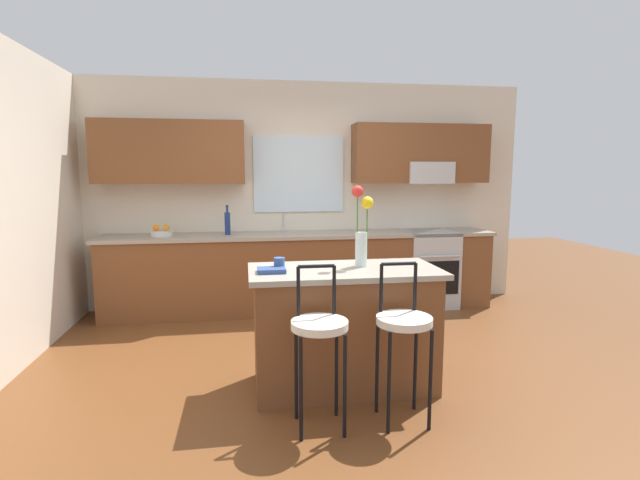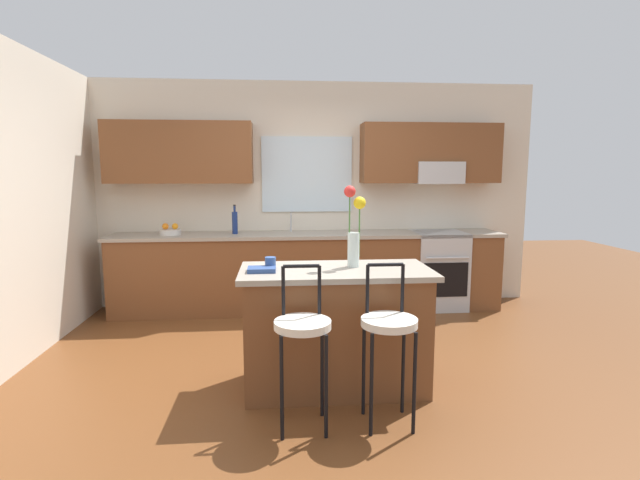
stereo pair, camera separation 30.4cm
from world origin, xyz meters
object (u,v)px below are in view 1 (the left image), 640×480
object	(u,v)px
bar_stool_near	(319,332)
bar_stool_middle	(404,328)
flower_vase	(362,228)
fruit_bowl_oranges	(161,232)
bottle_olive_oil	(227,223)
kitchen_island	(344,328)
mug_ceramic	(279,264)
oven_range	(428,268)
cookbook	(272,270)

from	to	relation	value
bar_stool_near	bar_stool_middle	size ratio (longest dim) A/B	1.00
bar_stool_near	flower_vase	size ratio (longest dim) A/B	1.71
fruit_bowl_oranges	bottle_olive_oil	size ratio (longest dim) A/B	0.71
kitchen_island	bar_stool_middle	xyz separation A→B (m)	(0.28, -0.56, 0.17)
mug_ceramic	bottle_olive_oil	distance (m)	2.12
fruit_bowl_oranges	bottle_olive_oil	distance (m)	0.74
flower_vase	fruit_bowl_oranges	distance (m)	2.73
oven_range	kitchen_island	xyz separation A→B (m)	(-1.49, -2.08, 0.00)
bar_stool_middle	mug_ceramic	distance (m)	1.01
flower_vase	mug_ceramic	size ratio (longest dim) A/B	6.78
oven_range	bottle_olive_oil	world-z (taller)	bottle_olive_oil
kitchen_island	bar_stool_near	world-z (taller)	bar_stool_near
bar_stool_middle	flower_vase	world-z (taller)	flower_vase
bar_stool_middle	bottle_olive_oil	distance (m)	2.95
bottle_olive_oil	flower_vase	bearing A→B (deg)	-62.35
oven_range	cookbook	bearing A→B (deg)	-133.62
oven_range	kitchen_island	world-z (taller)	same
bar_stool_near	fruit_bowl_oranges	world-z (taller)	fruit_bowl_oranges
bar_stool_middle	fruit_bowl_oranges	distance (m)	3.30
kitchen_island	mug_ceramic	world-z (taller)	mug_ceramic
flower_vase	cookbook	distance (m)	0.75
flower_vase	fruit_bowl_oranges	xyz separation A→B (m)	(-1.80, 2.04, -0.25)
kitchen_island	cookbook	xyz separation A→B (m)	(-0.54, -0.06, 0.47)
bar_stool_middle	mug_ceramic	xyz separation A→B (m)	(-0.76, 0.59, 0.33)
flower_vase	bar_stool_near	bearing A→B (deg)	-123.99
bar_stool_middle	cookbook	size ratio (longest dim) A/B	5.21
bar_stool_middle	flower_vase	bearing A→B (deg)	101.75
bar_stool_middle	mug_ceramic	size ratio (longest dim) A/B	11.58
bar_stool_near	fruit_bowl_oranges	xyz separation A→B (m)	(-1.38, 2.66, 0.33)
mug_ceramic	bar_stool_middle	bearing A→B (deg)	-37.82
oven_range	mug_ceramic	xyz separation A→B (m)	(-1.97, -2.05, 0.51)
flower_vase	bottle_olive_oil	xyz separation A→B (m)	(-1.07, 2.04, -0.15)
mug_ceramic	cookbook	xyz separation A→B (m)	(-0.06, -0.09, -0.03)
bottle_olive_oil	bar_stool_middle	bearing A→B (deg)	-65.78
flower_vase	cookbook	xyz separation A→B (m)	(-0.69, -0.12, -0.27)
kitchen_island	bar_stool_near	bearing A→B (deg)	-116.25
cookbook	flower_vase	bearing A→B (deg)	10.20
oven_range	bar_stool_near	world-z (taller)	bar_stool_near
oven_range	fruit_bowl_oranges	bearing A→B (deg)	179.55
kitchen_island	bar_stool_near	size ratio (longest dim) A/B	1.35
bottle_olive_oil	fruit_bowl_oranges	bearing A→B (deg)	180.00
oven_range	bottle_olive_oil	bearing A→B (deg)	179.41
oven_range	bar_stool_near	size ratio (longest dim) A/B	0.88
bar_stool_near	cookbook	size ratio (longest dim) A/B	5.21
kitchen_island	bottle_olive_oil	bearing A→B (deg)	113.67
bar_stool_near	bar_stool_middle	world-z (taller)	same
kitchen_island	bar_stool_near	xyz separation A→B (m)	(-0.27, -0.56, 0.17)
mug_ceramic	bottle_olive_oil	size ratio (longest dim) A/B	0.27
bar_stool_middle	kitchen_island	bearing A→B (deg)	116.25
cookbook	kitchen_island	bearing A→B (deg)	6.09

